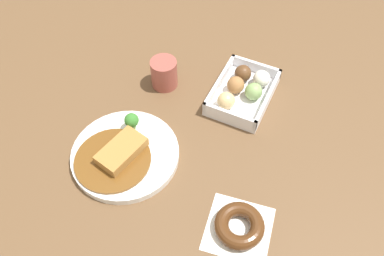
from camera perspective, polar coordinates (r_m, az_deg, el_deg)
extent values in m
plane|color=brown|center=(0.91, -2.67, -1.89)|extent=(1.60, 1.60, 0.00)
cylinder|color=white|center=(0.89, -9.77, -3.85)|extent=(0.24, 0.24, 0.02)
cylinder|color=brown|center=(0.87, -11.58, -4.60)|extent=(0.17, 0.17, 0.01)
cube|color=#A87538|center=(0.86, -10.32, -3.30)|extent=(0.12, 0.08, 0.02)
cylinder|color=white|center=(0.89, -7.46, -2.19)|extent=(0.06, 0.06, 0.00)
ellipsoid|color=yellow|center=(0.88, -7.53, -1.81)|extent=(0.03, 0.03, 0.02)
cylinder|color=#8CB766|center=(0.91, -8.73, 0.34)|extent=(0.01, 0.01, 0.02)
sphere|color=#387A2D|center=(0.90, -8.89, 1.15)|extent=(0.03, 0.03, 0.03)
cube|color=white|center=(1.00, 7.42, 4.70)|extent=(0.19, 0.14, 0.01)
cube|color=white|center=(1.05, 9.37, 8.86)|extent=(0.01, 0.14, 0.03)
cube|color=white|center=(0.92, 5.51, 1.73)|extent=(0.01, 0.14, 0.03)
cube|color=white|center=(1.00, 4.07, 6.72)|extent=(0.19, 0.01, 0.03)
cube|color=white|center=(0.97, 11.10, 4.27)|extent=(0.19, 0.01, 0.03)
sphere|color=brown|center=(1.02, 7.49, 7.97)|extent=(0.04, 0.04, 0.04)
sphere|color=#9E6B3D|center=(0.98, 6.44, 6.32)|extent=(0.04, 0.04, 0.04)
sphere|color=#DBB77A|center=(0.95, 5.04, 4.03)|extent=(0.04, 0.04, 0.04)
sphere|color=silver|center=(1.01, 10.19, 7.15)|extent=(0.04, 0.04, 0.04)
sphere|color=#84A860|center=(0.97, 9.05, 5.33)|extent=(0.04, 0.04, 0.04)
cube|color=white|center=(0.81, 6.87, -14.50)|extent=(0.15, 0.15, 0.00)
torus|color=#4C2B14|center=(0.79, 6.98, -14.06)|extent=(0.10, 0.10, 0.03)
cylinder|color=#9E4C42|center=(1.00, -4.13, 8.03)|extent=(0.07, 0.07, 0.08)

